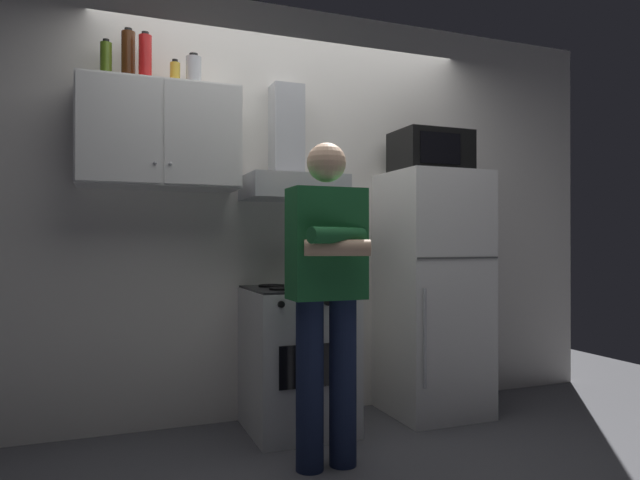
% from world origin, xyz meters
% --- Properties ---
extents(ground_plane, '(7.00, 7.00, 0.00)m').
position_xyz_m(ground_plane, '(0.00, 0.00, 0.00)').
color(ground_plane, '#4C4C51').
extents(back_wall_tiled, '(4.80, 0.10, 2.70)m').
position_xyz_m(back_wall_tiled, '(0.00, 0.60, 1.35)').
color(back_wall_tiled, silver).
rests_on(back_wall_tiled, ground_plane).
extents(upper_cabinet, '(0.90, 0.37, 0.60)m').
position_xyz_m(upper_cabinet, '(-0.85, 0.37, 1.75)').
color(upper_cabinet, white).
extents(stove_oven, '(0.60, 0.62, 0.87)m').
position_xyz_m(stove_oven, '(-0.05, 0.25, 0.43)').
color(stove_oven, white).
rests_on(stove_oven, ground_plane).
extents(range_hood, '(0.60, 0.44, 0.75)m').
position_xyz_m(range_hood, '(-0.05, 0.38, 1.60)').
color(range_hood, '#B7BABF').
extents(refrigerator, '(0.60, 0.62, 1.60)m').
position_xyz_m(refrigerator, '(0.90, 0.25, 0.80)').
color(refrigerator, white).
rests_on(refrigerator, ground_plane).
extents(microwave, '(0.48, 0.37, 0.28)m').
position_xyz_m(microwave, '(0.90, 0.27, 1.74)').
color(microwave, black).
rests_on(microwave, refrigerator).
extents(person_standing, '(0.38, 0.33, 1.64)m').
position_xyz_m(person_standing, '(-0.10, -0.36, 0.90)').
color(person_standing, '#192342').
rests_on(person_standing, ground_plane).
extents(cooking_pot, '(0.28, 0.18, 0.12)m').
position_xyz_m(cooking_pot, '(0.08, 0.13, 0.93)').
color(cooking_pot, '#B7BABF').
rests_on(cooking_pot, stove_oven).
extents(bottle_soda_red, '(0.07, 0.07, 0.28)m').
position_xyz_m(bottle_soda_red, '(-0.93, 0.34, 2.18)').
color(bottle_soda_red, red).
rests_on(bottle_soda_red, upper_cabinet).
extents(bottle_rum_dark, '(0.08, 0.08, 0.32)m').
position_xyz_m(bottle_rum_dark, '(-1.02, 0.42, 2.20)').
color(bottle_rum_dark, '#47230F').
rests_on(bottle_rum_dark, upper_cabinet).
extents(bottle_olive_oil, '(0.06, 0.06, 0.24)m').
position_xyz_m(bottle_olive_oil, '(-1.14, 0.41, 2.16)').
color(bottle_olive_oil, '#4C6B19').
rests_on(bottle_olive_oil, upper_cabinet).
extents(bottle_spice_jar, '(0.06, 0.06, 0.16)m').
position_xyz_m(bottle_spice_jar, '(-0.76, 0.39, 2.12)').
color(bottle_spice_jar, gold).
rests_on(bottle_spice_jar, upper_cabinet).
extents(bottle_canister_steel, '(0.09, 0.09, 0.20)m').
position_xyz_m(bottle_canister_steel, '(-0.66, 0.38, 2.15)').
color(bottle_canister_steel, '#B2B5BA').
rests_on(bottle_canister_steel, upper_cabinet).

